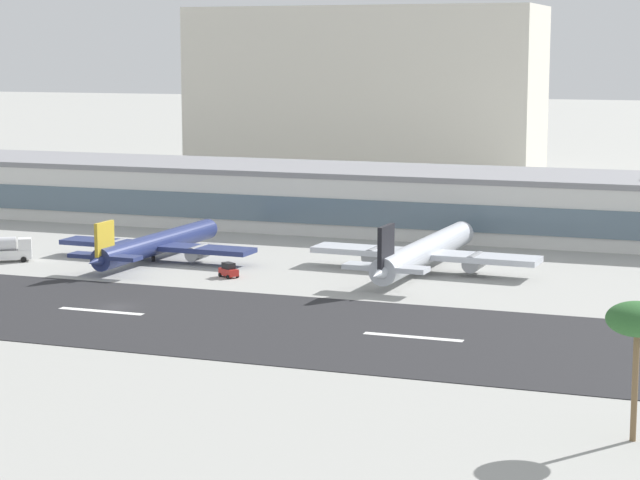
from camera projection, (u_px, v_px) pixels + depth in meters
The scene contains 11 objects.
ground_plane at pixel (117, 307), 159.65m from camera, with size 1400.00×1400.00×0.00m, color #9E9E99.
runway_strip at pixel (105, 312), 156.68m from camera, with size 800.00×35.55×0.08m, color #262628.
runway_centreline_dash_4 at pixel (101, 311), 156.85m from camera, with size 12.00×1.20×0.01m, color white.
runway_centreline_dash_5 at pixel (413, 337), 142.76m from camera, with size 12.00×1.20×0.01m, color white.
terminal_building at pixel (370, 199), 228.51m from camera, with size 205.10×25.92×11.45m.
distant_hotel_block at pixel (364, 93), 320.36m from camera, with size 91.56×30.04×44.27m, color beige.
airliner_gold_tail_gate_0 at pixel (154, 245), 193.93m from camera, with size 33.35×39.34×8.21m.
airliner_black_tail_gate_1 at pixel (422, 253), 184.06m from camera, with size 35.36×44.97×9.38m.
service_fuel_truck_0 at pixel (4, 249), 193.69m from camera, with size 8.58×6.72×3.95m.
service_baggage_tug_1 at pixel (229, 270), 180.46m from camera, with size 3.55×3.13×2.20m.
palm_tree_1 at pixel (638, 321), 103.51m from camera, with size 5.41×5.41×12.21m.
Camera 1 is at (78.62, -137.77, 33.29)m, focal length 68.66 mm.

